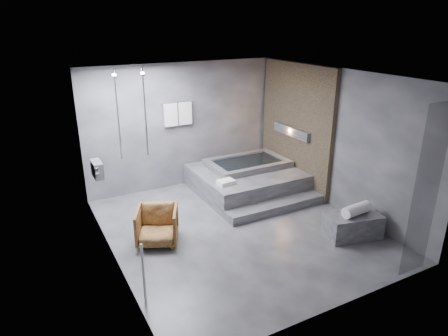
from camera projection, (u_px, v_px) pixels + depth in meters
room at (251, 133)px, 7.19m from camera, size 5.00×5.04×2.82m
tub_deck at (246, 180)px, 9.00m from camera, size 2.20×2.00×0.50m
tub_step at (276, 207)px, 8.08m from camera, size 2.20×0.36×0.18m
concrete_bench at (353, 225)px, 7.10m from camera, size 1.05×0.73×0.43m
driftwood_chair at (157, 225)px, 6.87m from camera, size 0.92×0.93×0.64m
rolled_towel at (356, 210)px, 6.98m from camera, size 0.58×0.25×0.20m
deck_towel at (226, 182)px, 8.12m from camera, size 0.35×0.27×0.09m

